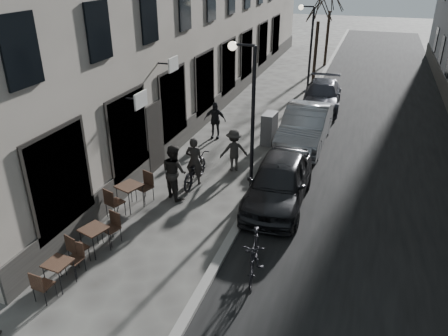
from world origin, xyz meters
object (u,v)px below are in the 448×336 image
Objects in this scene: pedestrian_near at (174,172)px; pedestrian_mid at (234,150)px; streetlamp_near at (248,105)px; tree_near at (319,8)px; bicycle at (195,169)px; bistro_set_b at (95,238)px; tree_far at (331,0)px; streetlamp_far at (308,42)px; bistro_set_a at (59,271)px; bistro_set_c at (130,194)px; car_mid at (305,126)px; car_near at (279,181)px; car_far at (322,95)px; moped at (254,254)px; utility_cabinet at (269,129)px; pedestrian_far at (215,120)px.

pedestrian_near reaches higher than pedestrian_mid.
pedestrian_near is 2.90m from pedestrian_mid.
streetlamp_near reaches higher than pedestrian_near.
tree_near is 2.80× the size of bicycle.
bistro_set_b is at bearing -98.83° from tree_near.
tree_near is at bearing -90.00° from tree_far.
streetlamp_near is 12.00m from streetlamp_far.
bistro_set_a is 3.85m from bistro_set_c.
car_mid reaches higher than bistro_set_c.
bicycle is 3.16m from car_near.
streetlamp_far is 18.46m from bistro_set_a.
tree_far reaches higher than bicycle.
car_far is at bearing 80.72° from bistro_set_a.
bistro_set_a is 0.92× the size of bistro_set_b.
pedestrian_near reaches higher than bistro_set_a.
bistro_set_c is (-0.27, 2.37, 0.04)m from bistro_set_b.
streetlamp_near is 2.91× the size of bistro_set_c.
tree_far is 3.26× the size of bistro_set_c.
bistro_set_c is at bearing 80.28° from pedestrian_near.
bistro_set_a is 6.24m from bicycle.
bistro_set_a is at bearing 46.37° from pedestrian_mid.
streetlamp_far is at bearing 85.83° from moped.
utility_cabinet is 3.11m from pedestrian_mid.
bicycle is 1.08× the size of pedestrian_near.
car_near is at bearing -87.04° from tree_far.
streetlamp_near is 6.05m from bistro_set_b.
tree_far is 3.48× the size of pedestrian_mid.
pedestrian_far is (-0.81, 4.37, 0.30)m from bicycle.
moped is at bearing -87.96° from car_mid.
bistro_set_b is at bearing 93.61° from bistro_set_a.
bistro_set_b is 4.79m from bicycle.
pedestrian_mid is at bearing -126.12° from bicycle.
streetlamp_far is 12.55m from car_near.
streetlamp_far reaches higher than bistro_set_a.
car_mid is 2.63× the size of moped.
car_mid reaches higher than car_near.
bistro_set_a is at bearing -99.45° from streetlamp_far.
car_far is (3.13, 10.32, 0.16)m from bicycle.
car_mid is at bearing 82.20° from moped.
bistro_set_a is 11.00m from utility_cabinet.
tree_near is 3.01× the size of pedestrian_near.
pedestrian_mid is at bearing 137.17° from car_near.
car_mid is 1.05× the size of car_far.
car_mid is (3.37, 6.04, -0.12)m from pedestrian_near.
tree_near is 1.18× the size of car_far.
pedestrian_mid is (-1.02, -13.39, -3.84)m from tree_near.
tree_near reaches higher than moped.
streetlamp_far reaches higher than car_near.
pedestrian_far is at bearing -81.22° from bicycle.
bistro_set_b is at bearing -100.38° from pedestrian_far.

